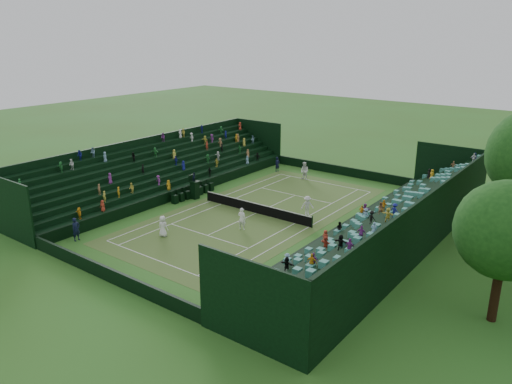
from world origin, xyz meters
The scene contains 17 objects.
ground centered at (0.00, 0.00, 0.00)m, with size 160.00×160.00×0.00m, color #36621F.
court_surface centered at (0.00, 0.00, 0.01)m, with size 12.97×26.77×0.01m, color #347E2A.
perimeter_wall_north centered at (0.00, 15.88, 0.50)m, with size 17.17×0.20×1.00m, color black.
perimeter_wall_south centered at (0.00, -15.88, 0.50)m, with size 17.17×0.20×1.00m, color black.
perimeter_wall_east centered at (8.48, 0.00, 0.50)m, with size 0.20×31.77×1.00m, color black.
perimeter_wall_west centered at (-8.48, 0.00, 0.50)m, with size 0.20×31.77×1.00m, color black.
north_grandstand centered at (12.66, 0.00, 1.55)m, with size 6.60×32.00×4.90m.
south_grandstand centered at (-12.66, 0.00, 1.55)m, with size 6.60×32.00×4.90m.
tennis_net centered at (0.00, 0.00, 0.53)m, with size 11.67×0.10×1.06m.
umpire_chair centered at (-7.24, -0.24, 1.12)m, with size 0.83×0.83×2.62m.
courtside_chairs centered at (-7.75, 0.06, 0.44)m, with size 0.54×5.51×1.18m.
player_near_west centered at (-2.68, -8.59, 0.85)m, with size 0.83×0.54×1.71m, color white.
player_near_east centered at (1.37, -3.71, 0.93)m, with size 0.68×0.45×1.87m, color white.
player_far_west centered at (-2.16, 11.64, 0.99)m, with size 0.96×0.75×1.98m, color white.
player_far_east centered at (3.84, 2.39, 0.88)m, with size 1.13×0.65×1.75m, color silver.
line_judge_north centered at (-6.50, 12.69, 0.85)m, with size 0.62×0.41×1.70m, color black.
line_judge_south centered at (-7.42, -13.18, 0.93)m, with size 0.68×0.44×1.86m, color black.
Camera 1 is at (25.13, -33.25, 15.39)m, focal length 35.00 mm.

